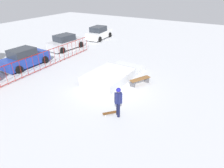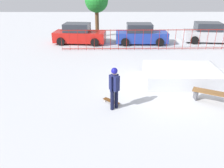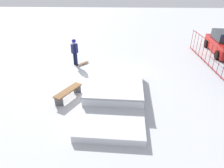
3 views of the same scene
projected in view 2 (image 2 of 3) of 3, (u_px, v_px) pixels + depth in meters
ground_plane at (167, 88)px, 10.94m from camera, size 60.00×60.00×0.00m
skate_ramp at (190, 76)px, 11.53m from camera, size 5.52×2.85×0.74m
skater at (114, 85)px, 8.81m from camera, size 0.42×0.43×1.73m
skateboard at (111, 101)px, 9.62m from camera, size 0.73×0.68×0.09m
perimeter_fence at (147, 39)px, 16.83m from camera, size 12.51×0.23×1.50m
park_bench at (212, 95)px, 9.54m from camera, size 1.60×1.09×0.48m
parked_car_red at (79, 34)px, 18.63m from camera, size 4.24×2.23×1.60m
parked_car_blue at (141, 35)px, 18.55m from camera, size 4.12×1.96×1.60m
parked_car_silver at (209, 33)px, 19.02m from camera, size 4.26×2.26×1.60m
distant_tree at (97, 1)px, 20.02m from camera, size 2.03×2.03×4.14m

